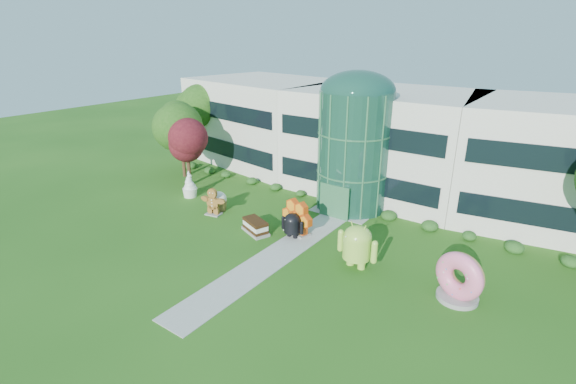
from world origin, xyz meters
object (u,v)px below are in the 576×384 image
Objects in this scene: donut at (461,276)px; android_green at (357,243)px; android_black at (292,224)px; gingerbread at (213,201)px.

android_green is at bearing -161.63° from donut.
donut is at bearing 5.42° from android_green.
donut is at bearing -4.07° from android_black.
gingerbread is (-13.38, 0.54, -0.51)m from android_green.
donut reaches higher than gingerbread.
donut is 19.67m from gingerbread.
donut is at bearing -12.31° from gingerbread.
android_green reaches higher than donut.
android_black is at bearing -8.10° from gingerbread.
android_green is at bearing -13.49° from gingerbread.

